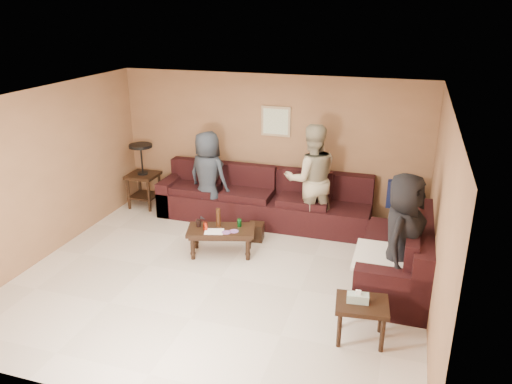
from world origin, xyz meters
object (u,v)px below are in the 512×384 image
end_table_left (143,174)px  coffee_table (221,232)px  side_table_right (361,308)px  person_left (208,177)px  person_right (402,238)px  waste_bin (256,232)px  person_middle (311,179)px  sectional_sofa (302,221)px

end_table_left → coffee_table: bearing=-33.6°
coffee_table → side_table_right: (2.25, -1.48, 0.05)m
person_left → person_right: size_ratio=0.94×
waste_bin → person_middle: (0.75, 0.61, 0.78)m
person_right → waste_bin: bearing=80.8°
person_right → side_table_right: bearing=176.8°
sectional_sofa → person_left: bearing=169.5°
sectional_sofa → person_right: person_right is taller
end_table_left → person_right: 5.04m
side_table_right → waste_bin: 2.84m
sectional_sofa → person_left: person_left is taller
end_table_left → person_middle: size_ratio=0.66×
person_left → person_middle: size_ratio=0.87×
sectional_sofa → person_middle: bearing=82.0°
person_left → person_middle: 1.80m
sectional_sofa → person_left: 1.83m
waste_bin → person_left: 1.35m
sectional_sofa → coffee_table: size_ratio=4.21×
person_right → coffee_table: bearing=96.5°
end_table_left → person_right: (4.69, -1.83, 0.22)m
coffee_table → end_table_left: bearing=146.4°
coffee_table → person_left: size_ratio=0.69×
waste_bin → coffee_table: bearing=-120.7°
end_table_left → person_middle: 3.21m
side_table_right → person_left: bearing=137.8°
person_right → person_left: bearing=80.0°
sectional_sofa → coffee_table: (-1.07, -0.85, 0.03)m
person_left → end_table_left: bearing=6.6°
end_table_left → person_left: person_left is taller
waste_bin → person_right: bearing=-25.5°
end_table_left → waste_bin: 2.60m
waste_bin → person_middle: person_middle is taller
side_table_right → person_right: size_ratio=0.37×
end_table_left → waste_bin: (2.44, -0.76, -0.49)m
coffee_table → sectional_sofa: bearing=38.7°
end_table_left → person_middle: bearing=-2.6°
coffee_table → end_table_left: 2.50m
person_left → waste_bin: bearing=166.8°
waste_bin → person_middle: 1.24m
end_table_left → person_left: bearing=-8.3°
person_middle → person_left: bearing=-20.9°
coffee_table → side_table_right: bearing=-33.3°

